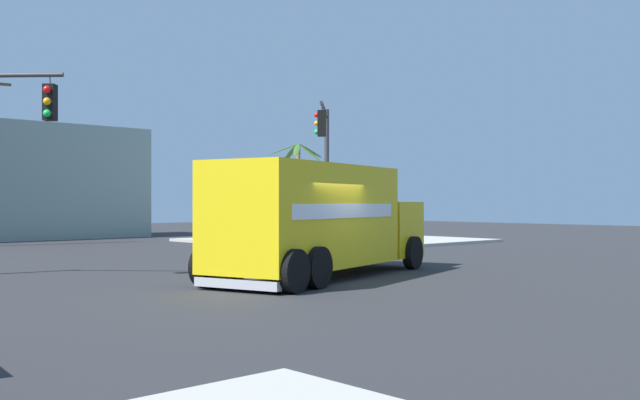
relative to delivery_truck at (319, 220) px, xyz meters
The scene contains 5 objects.
ground_plane 1.84m from the delivery_truck, 131.15° to the right, with size 100.00×100.00×0.00m, color #2B2B2D.
sidewalk_corner_far 18.19m from the delivery_truck, 44.80° to the left, with size 12.31×12.31×0.14m, color #B2ADA0.
delivery_truck is the anchor object (origin of this frame).
traffic_light_secondary 9.41m from the delivery_truck, 45.98° to the left, with size 3.02×2.92×5.75m.
palm_tree_far 22.66m from the delivery_truck, 50.48° to the left, with size 3.32×3.13×5.36m.
Camera 1 is at (-12.64, -13.69, 2.03)m, focal length 40.68 mm.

